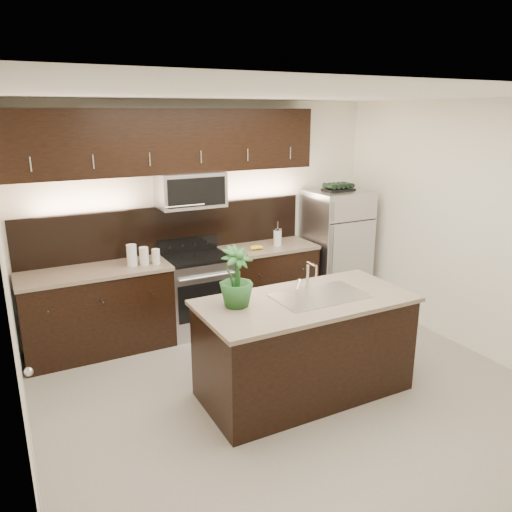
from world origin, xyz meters
The scene contains 12 objects.
ground centered at (0.00, 0.00, 0.00)m, with size 4.50×4.50×0.00m, color gray.
room_walls centered at (-0.11, -0.04, 1.70)m, with size 4.52×4.02×2.71m.
counter_run centered at (-0.46, 1.69, 0.47)m, with size 3.51×0.65×0.94m.
upper_fixtures centered at (-0.43, 1.84, 2.14)m, with size 3.49×0.40×1.66m.
island centered at (0.12, -0.09, 0.47)m, with size 1.96×0.96×0.94m.
sink_faucet centered at (0.27, -0.08, 0.96)m, with size 0.84×0.50×0.28m.
refrigerator centered at (1.72, 1.63, 0.79)m, with size 0.76×0.68×1.57m, color #B2B2B7.
wine_rack centered at (1.72, 1.63, 1.62)m, with size 0.39×0.24×0.09m.
plant centered at (-0.51, 0.05, 1.20)m, with size 0.29×0.29×0.53m, color #205020.
canisters centered at (-0.92, 1.62, 1.05)m, with size 0.35×0.15×0.24m.
french_press centered at (0.82, 1.64, 1.05)m, with size 0.10×0.10×0.30m.
bananas centered at (0.45, 1.61, 0.97)m, with size 0.17×0.13×0.05m, color gold.
Camera 1 is at (-2.23, -3.61, 2.57)m, focal length 35.00 mm.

